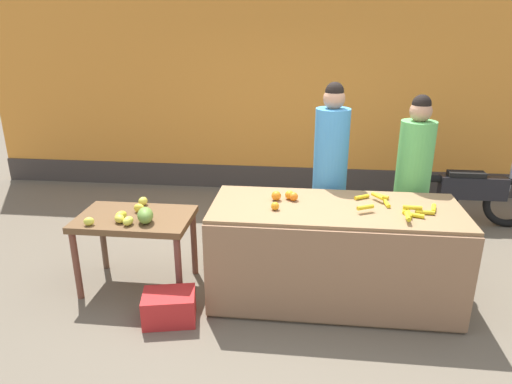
{
  "coord_description": "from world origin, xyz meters",
  "views": [
    {
      "loc": [
        0.07,
        -3.77,
        2.38
      ],
      "look_at": [
        -0.37,
        0.15,
        0.96
      ],
      "focal_mm": 32.14,
      "sensor_mm": 36.0,
      "label": 1
    }
  ],
  "objects": [
    {
      "name": "ground_plane",
      "position": [
        0.0,
        0.0,
        0.0
      ],
      "size": [
        24.0,
        24.0,
        0.0
      ],
      "primitive_type": "plane",
      "color": "#665B4C"
    },
    {
      "name": "market_wall_back",
      "position": [
        0.0,
        3.08,
        1.57
      ],
      "size": [
        9.55,
        0.23,
        3.2
      ],
      "color": "orange",
      "rests_on": "ground"
    },
    {
      "name": "fruit_stall_counter",
      "position": [
        0.35,
        -0.01,
        0.45
      ],
      "size": [
        2.18,
        0.91,
        0.91
      ],
      "color": "olive",
      "rests_on": "ground"
    },
    {
      "name": "side_table_wooden",
      "position": [
        -1.49,
        0.0,
        0.63
      ],
      "size": [
        1.05,
        0.67,
        0.73
      ],
      "color": "brown",
      "rests_on": "ground"
    },
    {
      "name": "banana_bunch_pile",
      "position": [
        0.88,
        -0.03,
        0.94
      ],
      "size": [
        0.7,
        0.66,
        0.07
      ],
      "color": "gold",
      "rests_on": "fruit_stall_counter"
    },
    {
      "name": "orange_pile",
      "position": [
        -0.11,
        0.06,
        0.95
      ],
      "size": [
        0.24,
        0.35,
        0.09
      ],
      "color": "orange",
      "rests_on": "fruit_stall_counter"
    },
    {
      "name": "mango_papaya_pile",
      "position": [
        -1.43,
        -0.1,
        0.79
      ],
      "size": [
        0.63,
        0.63,
        0.14
      ],
      "color": "yellow",
      "rests_on": "side_table_wooden"
    },
    {
      "name": "vendor_woman_blue_shirt",
      "position": [
        0.32,
        0.69,
        0.96
      ],
      "size": [
        0.34,
        0.34,
        1.9
      ],
      "color": "#33333D",
      "rests_on": "ground"
    },
    {
      "name": "vendor_woman_green_shirt",
      "position": [
        1.14,
        0.71,
        0.9
      ],
      "size": [
        0.34,
        0.34,
        1.79
      ],
      "color": "#33333D",
      "rests_on": "ground"
    },
    {
      "name": "parked_motorcycle",
      "position": [
        2.15,
        1.87,
        0.4
      ],
      "size": [
        1.6,
        0.18,
        0.88
      ],
      "color": "black",
      "rests_on": "ground"
    },
    {
      "name": "produce_crate",
      "position": [
        -1.04,
        -0.53,
        0.13
      ],
      "size": [
        0.5,
        0.41,
        0.26
      ],
      "primitive_type": "cube",
      "rotation": [
        0.0,
        0.0,
        0.21
      ],
      "color": "red",
      "rests_on": "ground"
    },
    {
      "name": "produce_sack",
      "position": [
        -0.71,
        0.61,
        0.28
      ],
      "size": [
        0.47,
        0.45,
        0.56
      ],
      "primitive_type": "ellipsoid",
      "rotation": [
        0.0,
        0.0,
        0.6
      ],
      "color": "tan",
      "rests_on": "ground"
    }
  ]
}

